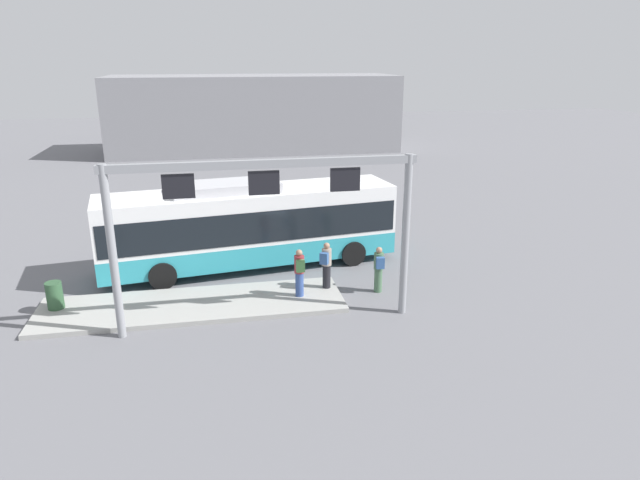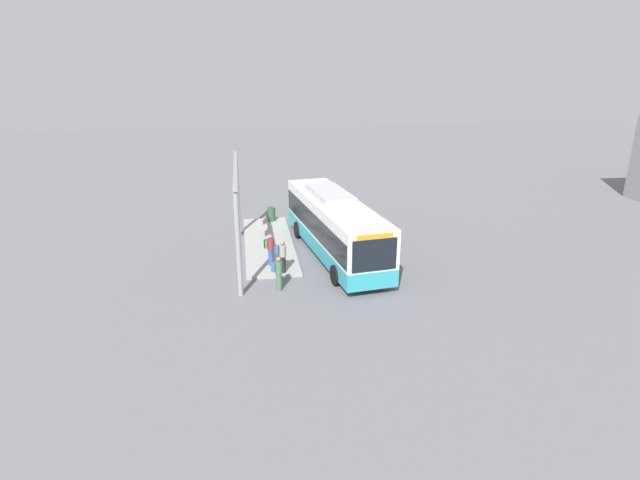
% 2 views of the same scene
% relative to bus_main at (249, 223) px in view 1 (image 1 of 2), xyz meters
% --- Properties ---
extents(ground_plane, '(120.00, 120.00, 0.00)m').
position_rel_bus_main_xyz_m(ground_plane, '(0.01, 0.00, -1.81)').
color(ground_plane, slate).
extents(platform_curb, '(10.00, 2.80, 0.16)m').
position_rel_bus_main_xyz_m(platform_curb, '(-2.19, -3.51, -1.73)').
color(platform_curb, '#9E9E99').
rests_on(platform_curb, ground).
extents(bus_main, '(11.60, 4.05, 3.46)m').
position_rel_bus_main_xyz_m(bus_main, '(0.00, 0.00, 0.00)').
color(bus_main, teal).
rests_on(bus_main, ground).
extents(person_boarding, '(0.54, 0.61, 1.67)m').
position_rel_bus_main_xyz_m(person_boarding, '(2.42, -3.09, -0.76)').
color(person_boarding, black).
rests_on(person_boarding, platform_curb).
extents(person_waiting_near, '(0.37, 0.55, 1.67)m').
position_rel_bus_main_xyz_m(person_waiting_near, '(4.23, -3.44, -0.92)').
color(person_waiting_near, '#476B4C').
rests_on(person_waiting_near, ground).
extents(person_waiting_mid, '(0.34, 0.52, 1.67)m').
position_rel_bus_main_xyz_m(person_waiting_mid, '(1.39, -3.62, -0.76)').
color(person_waiting_mid, '#334C8C').
rests_on(person_waiting_mid, platform_curb).
extents(platform_sign_gantry, '(9.15, 0.24, 5.20)m').
position_rel_bus_main_xyz_m(platform_sign_gantry, '(0.14, -5.19, 1.93)').
color(platform_sign_gantry, gray).
rests_on(platform_sign_gantry, ground).
extents(station_building, '(24.33, 8.00, 6.38)m').
position_rel_bus_main_xyz_m(station_building, '(2.63, 29.09, 1.38)').
color(station_building, gray).
rests_on(station_building, ground).
extents(trash_bin, '(0.52, 0.52, 0.90)m').
position_rel_bus_main_xyz_m(trash_bin, '(-6.55, -3.07, -1.20)').
color(trash_bin, '#2D5133').
rests_on(trash_bin, platform_curb).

